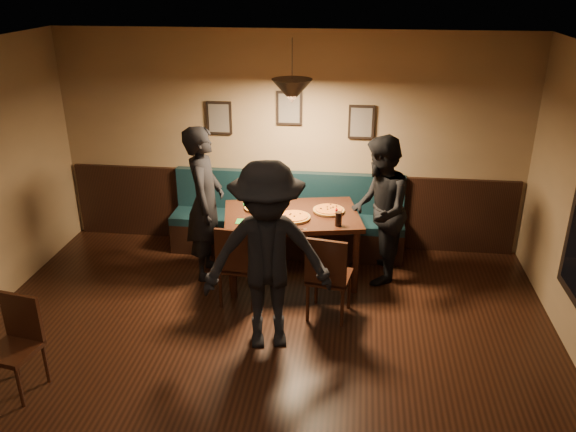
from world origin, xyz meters
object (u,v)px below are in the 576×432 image
object	(u,v)px
chair_near_right	(329,275)
soda_glass	(338,219)
booth_bench	(287,216)
chair_near_left	(240,263)
tabasco_bottle	(336,212)
dining_table	(292,246)
diner_front	(267,258)
cafe_chair_far	(12,349)
diner_right	(379,211)
diner_left	(205,203)

from	to	relation	value
chair_near_right	soda_glass	distance (m)	0.67
booth_bench	chair_near_left	world-z (taller)	booth_bench
tabasco_bottle	dining_table	bearing A→B (deg)	175.69
chair_near_right	tabasco_bottle	size ratio (longest dim) A/B	7.69
diner_front	cafe_chair_far	distance (m)	2.35
chair_near_right	diner_right	distance (m)	1.10
diner_right	tabasco_bottle	distance (m)	0.51
chair_near_left	soda_glass	world-z (taller)	soda_glass
diner_left	cafe_chair_far	bearing A→B (deg)	148.84
soda_glass	chair_near_left	bearing A→B (deg)	-161.62
diner_front	cafe_chair_far	xyz separation A→B (m)	(-2.07, -0.98, -0.51)
booth_bench	soda_glass	distance (m)	1.26
booth_bench	soda_glass	world-z (taller)	booth_bench
booth_bench	tabasco_bottle	bearing A→B (deg)	-47.88
cafe_chair_far	chair_near_right	bearing A→B (deg)	-139.35
chair_near_right	cafe_chair_far	world-z (taller)	chair_near_right
chair_near_right	soda_glass	world-z (taller)	soda_glass
diner_left	tabasco_bottle	world-z (taller)	diner_left
tabasco_bottle	diner_right	bearing A→B (deg)	16.82
diner_left	soda_glass	world-z (taller)	diner_left
booth_bench	diner_left	world-z (taller)	diner_left
booth_bench	chair_near_right	world-z (taller)	booth_bench
diner_left	diner_front	distance (m)	1.63
chair_near_right	booth_bench	bearing A→B (deg)	123.12
diner_front	cafe_chair_far	size ratio (longest dim) A/B	2.16
booth_bench	chair_near_right	xyz separation A→B (m)	(0.64, -1.48, -0.01)
dining_table	booth_bench	bearing A→B (deg)	90.22
chair_near_left	chair_near_right	world-z (taller)	chair_near_right
diner_right	dining_table	bearing A→B (deg)	-83.07
dining_table	tabasco_bottle	bearing A→B (deg)	-15.90
dining_table	diner_left	distance (m)	1.14
chair_near_left	cafe_chair_far	world-z (taller)	chair_near_left
diner_front	tabasco_bottle	xyz separation A→B (m)	(0.59, 1.32, -0.06)
diner_left	tabasco_bottle	distance (m)	1.54
booth_bench	diner_left	bearing A→B (deg)	-140.13
soda_glass	cafe_chair_far	distance (m)	3.43
chair_near_left	tabasco_bottle	bearing A→B (deg)	34.50
dining_table	tabasco_bottle	size ratio (longest dim) A/B	12.18
dining_table	diner_right	world-z (taller)	diner_right
chair_near_right	cafe_chair_far	distance (m)	3.07
soda_glass	booth_bench	bearing A→B (deg)	125.81
soda_glass	cafe_chair_far	size ratio (longest dim) A/B	0.18
booth_bench	cafe_chair_far	size ratio (longest dim) A/B	3.41
dining_table	chair_near_left	bearing A→B (deg)	-140.36
chair_near_right	diner_front	distance (m)	0.93
diner_front	diner_right	bearing A→B (deg)	41.75
chair_near_left	diner_front	world-z (taller)	diner_front
booth_bench	diner_right	xyz separation A→B (m)	(1.15, -0.59, 0.38)
diner_left	cafe_chair_far	distance (m)	2.62
diner_right	diner_front	size ratio (longest dim) A/B	0.92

